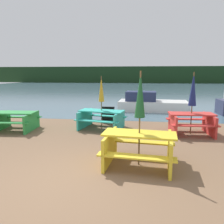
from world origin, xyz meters
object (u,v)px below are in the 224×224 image
object	(u,v)px
picnic_table_red	(191,122)
umbrella_gold	(101,90)
boat	(150,104)
picnic_table_green	(16,119)
signboard	(108,115)
umbrella_navy	(193,89)
picnic_table_teal	(102,118)
umbrella_darkgreen	(140,95)
picnic_table_yellow	(139,146)

from	to	relation	value
picnic_table_red	umbrella_gold	xyz separation A→B (m)	(-3.40, 0.35, 1.11)
umbrella_gold	boat	xyz separation A→B (m)	(2.09, 4.75, -1.15)
picnic_table_green	umbrella_gold	world-z (taller)	umbrella_gold
umbrella_gold	signboard	xyz separation A→B (m)	(0.12, 0.99, -1.20)
umbrella_navy	boat	bearing A→B (deg)	104.36
picnic_table_teal	signboard	xyz separation A→B (m)	(0.12, 0.99, -0.08)
picnic_table_green	picnic_table_teal	distance (m)	3.36
picnic_table_teal	signboard	size ratio (longest dim) A/B	2.65
picnic_table_red	umbrella_darkgreen	size ratio (longest dim) A/B	0.74
picnic_table_green	boat	distance (m)	7.66
umbrella_navy	umbrella_darkgreen	bearing A→B (deg)	-121.15
picnic_table_green	signboard	distance (m)	3.80
signboard	picnic_table_yellow	bearing A→B (deg)	-71.87
picnic_table_teal	picnic_table_red	bearing A→B (deg)	-5.84
picnic_table_green	umbrella_darkgreen	distance (m)	5.68
picnic_table_yellow	signboard	bearing A→B (deg)	108.13
picnic_table_yellow	picnic_table_red	bearing A→B (deg)	58.85
picnic_table_yellow	picnic_table_red	world-z (taller)	picnic_table_yellow
picnic_table_green	umbrella_darkgreen	size ratio (longest dim) A/B	0.72
picnic_table_red	boat	world-z (taller)	boat
picnic_table_red	signboard	world-z (taller)	picnic_table_red
picnic_table_yellow	umbrella_gold	size ratio (longest dim) A/B	0.88
signboard	umbrella_darkgreen	bearing A→B (deg)	-71.87
picnic_table_green	picnic_table_red	bearing A→B (deg)	3.08
umbrella_darkgreen	boat	world-z (taller)	umbrella_darkgreen
picnic_table_yellow	boat	size ratio (longest dim) A/B	0.45
umbrella_navy	signboard	size ratio (longest dim) A/B	3.01
picnic_table_teal	boat	bearing A→B (deg)	66.23
umbrella_darkgreen	signboard	xyz separation A→B (m)	(-1.44, 4.39, -1.32)
picnic_table_teal	umbrella_darkgreen	distance (m)	3.94
picnic_table_yellow	signboard	world-z (taller)	picnic_table_yellow
umbrella_navy	boat	xyz separation A→B (m)	(-1.31, 5.10, -1.22)
picnic_table_green	picnic_table_teal	bearing A→B (deg)	12.16
umbrella_darkgreen	signboard	distance (m)	4.80
picnic_table_yellow	umbrella_navy	size ratio (longest dim) A/B	0.82
picnic_table_yellow	signboard	distance (m)	4.62
umbrella_darkgreen	boat	bearing A→B (deg)	86.23
umbrella_darkgreen	signboard	bearing A→B (deg)	108.13
picnic_table_red	umbrella_darkgreen	world-z (taller)	umbrella_darkgreen
boat	signboard	bearing A→B (deg)	-115.58
picnic_table_teal	umbrella_gold	distance (m)	1.12
signboard	boat	bearing A→B (deg)	62.29
umbrella_darkgreen	umbrella_gold	world-z (taller)	umbrella_darkgreen
umbrella_navy	boat	world-z (taller)	umbrella_navy
umbrella_navy	picnic_table_yellow	bearing A→B (deg)	-121.15
signboard	umbrella_navy	bearing A→B (deg)	-22.22
picnic_table_yellow	picnic_table_green	size ratio (longest dim) A/B	1.13
picnic_table_green	umbrella_gold	size ratio (longest dim) A/B	0.78
boat	picnic_table_green	bearing A→B (deg)	-132.44
boat	umbrella_gold	bearing A→B (deg)	-111.65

